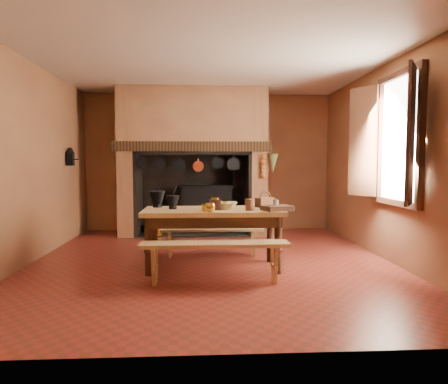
% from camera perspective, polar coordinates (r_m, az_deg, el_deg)
% --- Properties ---
extents(floor, '(5.50, 5.50, 0.00)m').
position_cam_1_polar(floor, '(5.71, -1.78, -9.88)').
color(floor, maroon).
rests_on(floor, ground).
extents(ceiling, '(5.50, 5.50, 0.00)m').
position_cam_1_polar(ceiling, '(5.72, -1.85, 18.50)').
color(ceiling, silver).
rests_on(ceiling, back_wall).
extents(back_wall, '(5.00, 0.02, 2.80)m').
position_cam_1_polar(back_wall, '(8.29, -2.26, 4.26)').
color(back_wall, '#8E5D39').
rests_on(back_wall, floor).
extents(wall_left, '(0.02, 5.50, 2.80)m').
position_cam_1_polar(wall_left, '(6.02, -26.39, 3.88)').
color(wall_left, '#8E5D39').
rests_on(wall_left, floor).
extents(wall_right, '(0.02, 5.50, 2.80)m').
position_cam_1_polar(wall_right, '(6.13, 22.32, 4.00)').
color(wall_right, '#8E5D39').
rests_on(wall_right, floor).
extents(wall_front, '(5.00, 0.02, 2.80)m').
position_cam_1_polar(wall_front, '(2.79, -0.49, 4.50)').
color(wall_front, '#8E5D39').
rests_on(wall_front, floor).
extents(chimney_breast, '(2.95, 0.96, 2.80)m').
position_cam_1_polar(chimney_breast, '(7.86, -4.42, 7.26)').
color(chimney_breast, '#8E5D39').
rests_on(chimney_breast, floor).
extents(iron_range, '(1.12, 0.55, 1.60)m').
position_cam_1_polar(iron_range, '(8.03, -2.51, -2.28)').
color(iron_range, black).
rests_on(iron_range, floor).
extents(hearth_pans, '(0.51, 0.62, 0.20)m').
position_cam_1_polar(hearth_pans, '(7.92, -9.83, -5.28)').
color(hearth_pans, gold).
rests_on(hearth_pans, floor).
extents(hanging_pans, '(1.92, 0.29, 0.27)m').
position_cam_1_polar(hanging_pans, '(7.35, -4.80, 3.95)').
color(hanging_pans, black).
rests_on(hanging_pans, chimney_breast).
extents(onion_string, '(0.12, 0.10, 0.46)m').
position_cam_1_polar(onion_string, '(7.41, 5.63, 3.71)').
color(onion_string, '#AC621F').
rests_on(onion_string, chimney_breast).
extents(herb_bunch, '(0.20, 0.20, 0.35)m').
position_cam_1_polar(herb_bunch, '(7.44, 7.00, 4.09)').
color(herb_bunch, '#4C5528').
rests_on(herb_bunch, chimney_breast).
extents(window, '(0.39, 1.75, 1.76)m').
position_cam_1_polar(window, '(5.71, 22.75, 7.01)').
color(window, white).
rests_on(window, wall_right).
extents(wall_coffee_mill, '(0.23, 0.16, 0.31)m').
position_cam_1_polar(wall_coffee_mill, '(7.45, -21.13, 4.89)').
color(wall_coffee_mill, black).
rests_on(wall_coffee_mill, wall_left).
extents(work_table, '(1.81, 0.81, 0.78)m').
position_cam_1_polar(work_table, '(5.23, -1.55, -3.79)').
color(work_table, tan).
rests_on(work_table, floor).
extents(bench_front, '(1.70, 0.30, 0.48)m').
position_cam_1_polar(bench_front, '(4.63, -1.31, -8.66)').
color(bench_front, tan).
rests_on(bench_front, floor).
extents(bench_back, '(1.52, 0.27, 0.43)m').
position_cam_1_polar(bench_back, '(5.93, -1.72, -6.19)').
color(bench_back, tan).
rests_on(bench_back, floor).
extents(mortar_large, '(0.22, 0.22, 0.37)m').
position_cam_1_polar(mortar_large, '(5.49, -9.51, -0.87)').
color(mortar_large, black).
rests_on(mortar_large, work_table).
extents(mortar_small, '(0.18, 0.18, 0.30)m').
position_cam_1_polar(mortar_small, '(5.24, -7.33, -1.35)').
color(mortar_small, black).
rests_on(mortar_small, work_table).
extents(coffee_grinder, '(0.18, 0.15, 0.20)m').
position_cam_1_polar(coffee_grinder, '(5.11, -1.28, -1.72)').
color(coffee_grinder, '#3A1E12').
rests_on(coffee_grinder, work_table).
extents(brass_mug_a, '(0.10, 0.10, 0.09)m').
position_cam_1_polar(brass_mug_a, '(4.99, -2.79, -2.25)').
color(brass_mug_a, gold).
rests_on(brass_mug_a, work_table).
extents(brass_mug_b, '(0.10, 0.10, 0.09)m').
position_cam_1_polar(brass_mug_b, '(5.35, 0.13, -1.78)').
color(brass_mug_b, gold).
rests_on(brass_mug_b, work_table).
extents(mixing_bowl, '(0.39, 0.39, 0.08)m').
position_cam_1_polar(mixing_bowl, '(5.25, 0.04, -1.93)').
color(mixing_bowl, beige).
rests_on(mixing_bowl, work_table).
extents(stoneware_crock, '(0.15, 0.15, 0.14)m').
position_cam_1_polar(stoneware_crock, '(5.06, 3.70, -1.83)').
color(stoneware_crock, brown).
rests_on(stoneware_crock, work_table).
extents(glass_jar, '(0.08, 0.08, 0.13)m').
position_cam_1_polar(glass_jar, '(5.19, 7.41, -1.81)').
color(glass_jar, beige).
rests_on(glass_jar, work_table).
extents(wicker_basket, '(0.28, 0.24, 0.22)m').
position_cam_1_polar(wicker_basket, '(5.46, 5.87, -1.41)').
color(wicker_basket, '#512B18').
rests_on(wicker_basket, work_table).
extents(wooden_tray, '(0.43, 0.37, 0.06)m').
position_cam_1_polar(wooden_tray, '(5.09, 7.62, -2.29)').
color(wooden_tray, '#3A1E12').
rests_on(wooden_tray, work_table).
extents(brass_cup, '(0.15, 0.15, 0.11)m').
position_cam_1_polar(brass_cup, '(4.89, -2.05, -2.25)').
color(brass_cup, gold).
rests_on(brass_cup, work_table).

